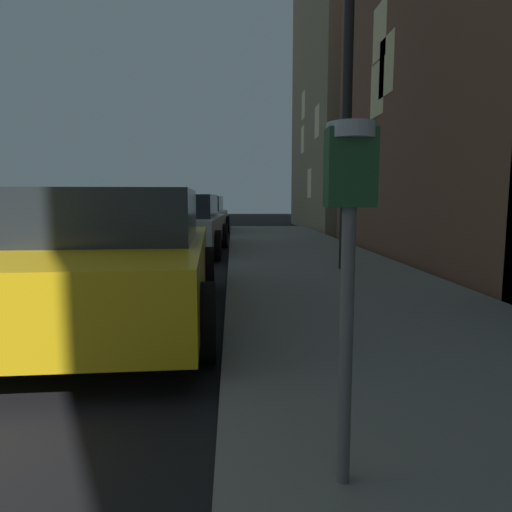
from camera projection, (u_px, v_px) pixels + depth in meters
The scene contains 6 objects.
parking_meter at pixel (349, 217), 1.78m from camera, with size 0.19×0.19×1.47m.
car_yellow_cab at pixel (119, 257), 4.95m from camera, with size 2.22×4.50×1.43m.
car_silver at pixel (182, 225), 11.09m from camera, with size 2.20×4.31×1.43m.
car_white at pixel (199, 216), 16.89m from camera, with size 2.23×4.37×1.43m.
street_lamp at pixel (349, 25), 7.27m from camera, with size 0.44×0.44×6.01m.
building_far at pixel (400, 91), 19.99m from camera, with size 8.30×9.26×12.07m.
Camera 1 is at (4.09, -1.94, 1.33)m, focal length 32.03 mm.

